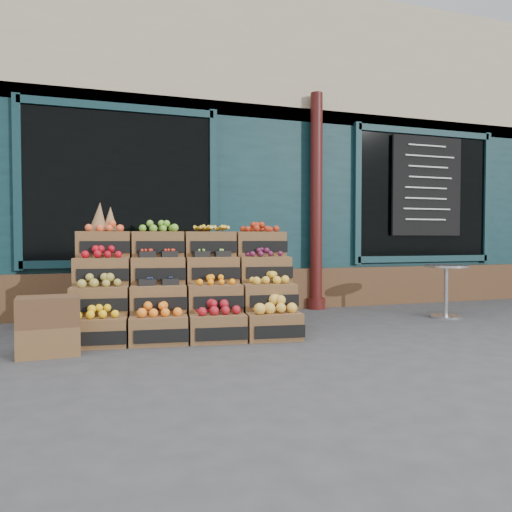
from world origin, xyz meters
name	(u,v)px	position (x,y,z in m)	size (l,w,h in m)	color
ground	(296,340)	(0.00, 0.00, 0.00)	(60.00, 60.00, 0.00)	#39393B
shop_facade	(195,171)	(0.00, 5.11, 2.40)	(12.00, 6.24, 4.80)	#0E2C30
crate_display	(185,293)	(-1.02, 0.72, 0.45)	(2.45, 1.42, 1.45)	brown
spare_crates	(48,326)	(-2.37, 0.11, 0.26)	(0.55, 0.40, 0.53)	brown
bistro_table	(446,285)	(2.47, 0.73, 0.44)	(0.56, 0.56, 0.70)	silver
shopkeeper	(128,240)	(-1.47, 2.66, 1.03)	(0.75, 0.49, 2.06)	#13451B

